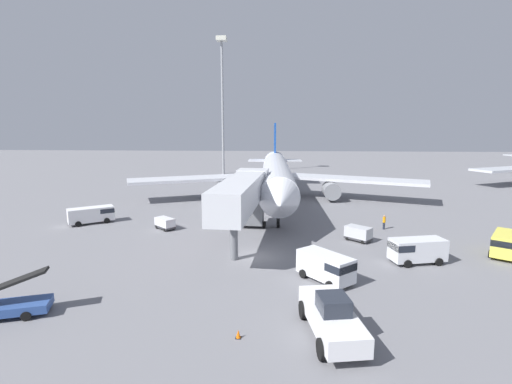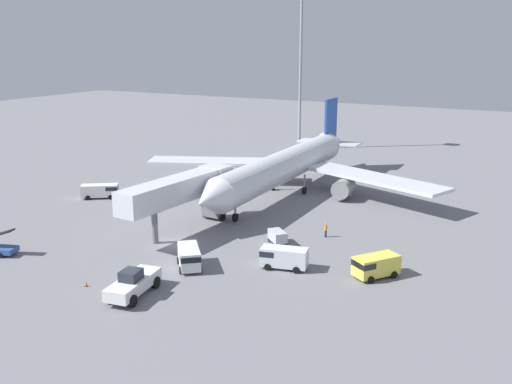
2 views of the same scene
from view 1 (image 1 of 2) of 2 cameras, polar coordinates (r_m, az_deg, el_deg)
name	(u,v)px [view 1 (image 1 of 2)]	position (r m, az deg, el deg)	size (l,w,h in m)	color
ground_plane	(256,257)	(34.61, 0.02, -9.80)	(300.00, 300.00, 0.00)	slate
airplane_at_gate	(276,175)	(59.12, 3.08, 2.64)	(47.70, 47.61, 12.37)	silver
jet_bridge	(244,194)	(37.65, -1.87, -0.27)	(4.59, 17.75, 6.79)	silver
pushback_tug	(331,317)	(22.54, 11.37, -18.09)	(3.39, 6.69, 2.52)	white
service_van_rear_right	(506,244)	(41.14, 33.74, -6.54)	(4.22, 4.80, 2.12)	#E5DB4C
service_van_far_center	(92,214)	(49.98, -23.59, -3.09)	(5.29, 4.50, 1.99)	white
service_van_near_right	(416,249)	(35.56, 23.13, -8.02)	(4.95, 2.89, 2.12)	silver
service_van_outer_right	(327,266)	(29.57, 10.68, -10.99)	(4.37, 4.66, 2.12)	white
baggage_cart_far_left	(358,233)	(40.36, 15.27, -6.03)	(2.83, 2.74, 1.50)	#38383D
baggage_cart_rear_left	(165,223)	(44.58, -13.66, -4.58)	(2.72, 2.62, 1.32)	#38383D
ground_crew_worker_foreground	(384,222)	(45.68, 18.88, -4.29)	(0.44, 0.44, 1.68)	#1E2333
safety_cone_alpha	(238,334)	(22.43, -2.70, -20.74)	(0.32, 0.32, 0.49)	black
apron_light_mast	(222,84)	(94.31, -5.15, 16.03)	(2.40, 2.40, 32.61)	#93969B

